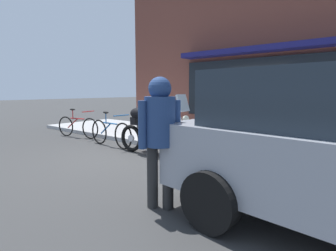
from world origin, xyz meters
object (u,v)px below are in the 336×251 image
at_px(touring_motorcycle, 152,129).
at_px(pedestrian_walking, 160,128).
at_px(parked_bicycle, 110,133).
at_px(second_bicycle_by_cafe, 77,126).
at_px(sandwich_board_sign, 162,122).

bearing_deg(touring_motorcycle, pedestrian_walking, -44.61).
bearing_deg(parked_bicycle, second_bicycle_by_cafe, 174.25).
height_order(touring_motorcycle, pedestrian_walking, pedestrian_walking).
relative_size(touring_motorcycle, pedestrian_walking, 1.34).
bearing_deg(parked_bicycle, touring_motorcycle, 0.64).
height_order(parked_bicycle, second_bicycle_by_cafe, parked_bicycle).
bearing_deg(sandwich_board_sign, parked_bicycle, -119.19).
distance_m(parked_bicycle, sandwich_board_sign, 1.48).
relative_size(touring_motorcycle, parked_bicycle, 1.27).
bearing_deg(touring_motorcycle, second_bicycle_by_cafe, 177.07).
bearing_deg(parked_bicycle, sandwich_board_sign, 60.81).
relative_size(touring_motorcycle, second_bicycle_by_cafe, 1.31).
height_order(parked_bicycle, pedestrian_walking, pedestrian_walking).
bearing_deg(touring_motorcycle, parked_bicycle, -179.36).
distance_m(touring_motorcycle, second_bicycle_by_cafe, 3.42).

